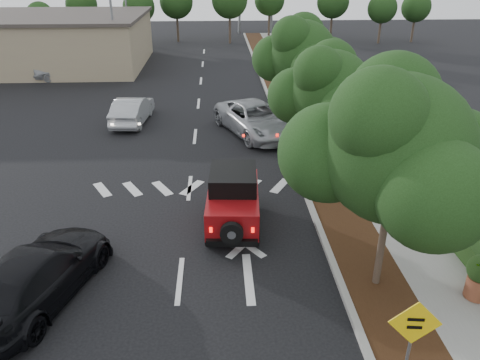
{
  "coord_description": "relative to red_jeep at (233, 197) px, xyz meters",
  "views": [
    {
      "loc": [
        1.2,
        -11.03,
        8.5
      ],
      "look_at": [
        1.9,
        3.0,
        1.75
      ],
      "focal_mm": 35.0,
      "sensor_mm": 36.0,
      "label": 1
    }
  ],
  "objects": [
    {
      "name": "street_tree_far",
      "position": [
        3.92,
        9.82,
        -1.0
      ],
      "size": [
        3.4,
        3.4,
        5.62
      ],
      "primitive_type": null,
      "color": "black",
      "rests_on": "ground"
    },
    {
      "name": "black_suv_oncoming",
      "position": [
        -5.43,
        -3.72,
        -0.23
      ],
      "size": [
        3.58,
        5.68,
        1.53
      ],
      "primitive_type": "imported",
      "rotation": [
        0.0,
        0.0,
        2.85
      ],
      "color": "black",
      "rests_on": "ground"
    },
    {
      "name": "silver_sedan_oncoming",
      "position": [
        -5.23,
        11.26,
        -0.27
      ],
      "size": [
        1.93,
        4.54,
        1.46
      ],
      "primitive_type": "imported",
      "rotation": [
        0.0,
        0.0,
        3.05
      ],
      "color": "#A1A4A9",
      "rests_on": "ground"
    },
    {
      "name": "light_pole_b",
      "position": [
        -9.18,
        34.82,
        -1.0
      ],
      "size": [
        2.0,
        0.22,
        9.0
      ],
      "primitive_type": null,
      "color": "slate",
      "rests_on": "ground"
    },
    {
      "name": "commercial_building",
      "position": [
        -17.68,
        26.82,
        1.0
      ],
      "size": [
        22.0,
        12.0,
        4.0
      ],
      "primitive_type": "cube",
      "color": "gray",
      "rests_on": "ground"
    },
    {
      "name": "silver_suv_ahead",
      "position": [
        1.52,
        9.11,
        -0.2
      ],
      "size": [
        4.7,
        6.39,
        1.61
      ],
      "primitive_type": "imported",
      "rotation": [
        0.0,
        0.0,
        0.39
      ],
      "color": "#9EA0A5",
      "rests_on": "ground"
    },
    {
      "name": "sidewalk",
      "position": [
        5.82,
        8.82,
        -0.94
      ],
      "size": [
        2.0,
        70.0,
        0.12
      ],
      "primitive_type": "cube",
      "color": "gray",
      "rests_on": "ground"
    },
    {
      "name": "curb",
      "position": [
        2.92,
        8.82,
        -0.93
      ],
      "size": [
        0.2,
        70.0,
        0.15
      ],
      "primitive_type": "cube",
      "color": "#9E9B93",
      "rests_on": "ground"
    },
    {
      "name": "speed_hump_sign",
      "position": [
        3.39,
        -7.19,
        0.58
      ],
      "size": [
        1.07,
        0.14,
        2.29
      ],
      "rotation": [
        0.0,
        0.0,
        -0.11
      ],
      "color": "slate",
      "rests_on": "ground"
    },
    {
      "name": "red_jeep",
      "position": [
        0.0,
        0.0,
        0.0
      ],
      "size": [
        1.92,
        3.93,
        1.97
      ],
      "rotation": [
        0.0,
        0.0,
        -0.06
      ],
      "color": "black",
      "rests_on": "ground"
    },
    {
      "name": "parked_suv",
      "position": [
        -11.93,
        21.87,
        -0.24
      ],
      "size": [
        4.73,
        2.64,
        1.52
      ],
      "primitive_type": "imported",
      "rotation": [
        0.0,
        0.0,
        1.77
      ],
      "color": "#9A9DA2",
      "rests_on": "ground"
    },
    {
      "name": "transmission_tower",
      "position": [
        4.32,
        44.82,
        -1.0
      ],
      "size": [
        7.0,
        4.0,
        28.0
      ],
      "primitive_type": null,
      "color": "slate",
      "rests_on": "ground"
    },
    {
      "name": "planting_strip",
      "position": [
        3.92,
        8.82,
        -0.94
      ],
      "size": [
        1.8,
        70.0,
        0.12
      ],
      "primitive_type": "cube",
      "color": "black",
      "rests_on": "ground"
    },
    {
      "name": "ground",
      "position": [
        -1.68,
        -3.18,
        -1.0
      ],
      "size": [
        120.0,
        120.0,
        0.0
      ],
      "primitive_type": "plane",
      "color": "black",
      "rests_on": "ground"
    },
    {
      "name": "street_tree_mid",
      "position": [
        3.92,
        3.32,
        -1.0
      ],
      "size": [
        3.2,
        3.2,
        5.32
      ],
      "primitive_type": null,
      "color": "black",
      "rests_on": "ground"
    },
    {
      "name": "street_tree_near",
      "position": [
        3.92,
        -3.68,
        -1.0
      ],
      "size": [
        3.8,
        3.8,
        5.92
      ],
      "primitive_type": null,
      "color": "black",
      "rests_on": "ground"
    },
    {
      "name": "hedge",
      "position": [
        7.22,
        8.82,
        -0.6
      ],
      "size": [
        0.8,
        70.0,
        0.8
      ],
      "primitive_type": "cube",
      "color": "black",
      "rests_on": "ground"
    },
    {
      "name": "light_pole_a",
      "position": [
        -8.18,
        22.82,
        -1.0
      ],
      "size": [
        2.0,
        0.22,
        9.0
      ],
      "primitive_type": null,
      "color": "slate",
      "rests_on": "ground"
    }
  ]
}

